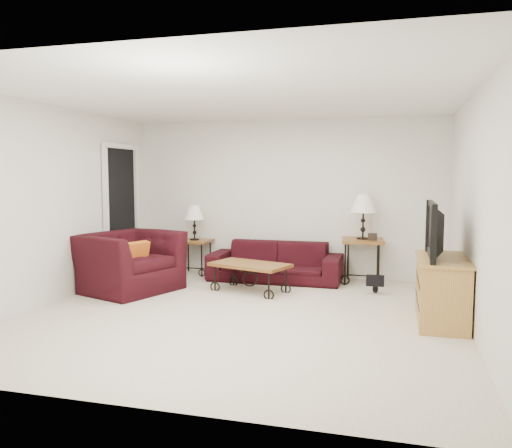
{
  "coord_description": "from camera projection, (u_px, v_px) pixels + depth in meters",
  "views": [
    {
      "loc": [
        1.73,
        -5.63,
        1.62
      ],
      "look_at": [
        0.0,
        0.7,
        1.0
      ],
      "focal_mm": 36.22,
      "sensor_mm": 36.0,
      "label": 1
    }
  ],
  "objects": [
    {
      "name": "sofa",
      "position": [
        275.0,
        262.0,
        7.94
      ],
      "size": [
        2.02,
        0.79,
        0.59
      ],
      "primitive_type": "imported",
      "color": "black",
      "rests_on": "ground"
    },
    {
      "name": "wall_right",
      "position": [
        475.0,
        212.0,
        5.24
      ],
      "size": [
        0.02,
        5.0,
        2.5
      ],
      "primitive_type": "cube",
      "color": "silver",
      "rests_on": "ground"
    },
    {
      "name": "tv_stand",
      "position": [
        441.0,
        290.0,
        5.7
      ],
      "size": [
        0.5,
        1.19,
        0.72
      ],
      "primitive_type": "cube",
      "color": "#B98D45",
      "rests_on": "ground"
    },
    {
      "name": "photo_frame_right",
      "position": [
        373.0,
        237.0,
        7.54
      ],
      "size": [
        0.13,
        0.03,
        0.11
      ],
      "primitive_type": "cube",
      "rotation": [
        0.0,
        0.0,
        -0.11
      ],
      "color": "black",
      "rests_on": "side_table_right"
    },
    {
      "name": "side_table_right",
      "position": [
        362.0,
        261.0,
        7.76
      ],
      "size": [
        0.67,
        0.67,
        0.67
      ],
      "primitive_type": "cube",
      "rotation": [
        0.0,
        0.0,
        0.1
      ],
      "color": "brown",
      "rests_on": "ground"
    },
    {
      "name": "coffee_table",
      "position": [
        250.0,
        277.0,
        7.19
      ],
      "size": [
        1.2,
        0.89,
        0.4
      ],
      "primitive_type": "cube",
      "rotation": [
        0.0,
        0.0,
        -0.32
      ],
      "color": "brown",
      "rests_on": "ground"
    },
    {
      "name": "television",
      "position": [
        441.0,
        230.0,
        5.65
      ],
      "size": [
        0.14,
        1.07,
        0.62
      ],
      "primitive_type": "imported",
      "rotation": [
        0.0,
        0.0,
        -1.57
      ],
      "color": "black",
      "rests_on": "tv_stand"
    },
    {
      "name": "photo_frame_left",
      "position": [
        182.0,
        238.0,
        8.34
      ],
      "size": [
        0.11,
        0.03,
        0.09
      ],
      "primitive_type": "cube",
      "rotation": [
        0.0,
        0.0,
        0.17
      ],
      "color": "black",
      "rests_on": "side_table_left"
    },
    {
      "name": "lamp_right",
      "position": [
        363.0,
        217.0,
        7.7
      ],
      "size": [
        0.42,
        0.42,
        0.67
      ],
      "primitive_type": null,
      "rotation": [
        0.0,
        0.0,
        0.1
      ],
      "color": "black",
      "rests_on": "side_table_right"
    },
    {
      "name": "wall_left",
      "position": [
        52.0,
        205.0,
        6.55
      ],
      "size": [
        0.02,
        5.0,
        2.5
      ],
      "primitive_type": "cube",
      "color": "silver",
      "rests_on": "ground"
    },
    {
      "name": "ground",
      "position": [
        240.0,
        315.0,
        6.01
      ],
      "size": [
        5.0,
        5.0,
        0.0
      ],
      "primitive_type": "plane",
      "color": "beige",
      "rests_on": "ground"
    },
    {
      "name": "ceiling",
      "position": [
        240.0,
        96.0,
        5.77
      ],
      "size": [
        5.0,
        5.0,
        0.0
      ],
      "primitive_type": "plane",
      "color": "white",
      "rests_on": "wall_back"
    },
    {
      "name": "doorway",
      "position": [
        121.0,
        213.0,
        8.15
      ],
      "size": [
        0.08,
        0.94,
        2.04
      ],
      "primitive_type": "cube",
      "color": "black",
      "rests_on": "ground"
    },
    {
      "name": "throw_pillow",
      "position": [
        136.0,
        255.0,
        7.13
      ],
      "size": [
        0.22,
        0.38,
        0.37
      ],
      "primitive_type": "cube",
      "rotation": [
        0.0,
        0.0,
        1.23
      ],
      "color": "orange",
      "rests_on": "armchair"
    },
    {
      "name": "backpack",
      "position": [
        376.0,
        276.0,
        7.12
      ],
      "size": [
        0.44,
        0.39,
        0.48
      ],
      "primitive_type": "ellipsoid",
      "rotation": [
        0.0,
        0.0,
        0.35
      ],
      "color": "black",
      "rests_on": "ground"
    },
    {
      "name": "wall_front",
      "position": [
        132.0,
        230.0,
        3.49
      ],
      "size": [
        5.0,
        0.02,
        2.5
      ],
      "primitive_type": "cube",
      "color": "silver",
      "rests_on": "ground"
    },
    {
      "name": "armchair",
      "position": [
        129.0,
        262.0,
        7.22
      ],
      "size": [
        1.47,
        1.56,
        0.82
      ],
      "primitive_type": "imported",
      "rotation": [
        0.0,
        0.0,
        1.23
      ],
      "color": "black",
      "rests_on": "ground"
    },
    {
      "name": "lamp_left",
      "position": [
        194.0,
        223.0,
        8.42
      ],
      "size": [
        0.32,
        0.32,
        0.56
      ],
      "primitive_type": null,
      "rotation": [
        0.0,
        0.0,
        -0.01
      ],
      "color": "black",
      "rests_on": "side_table_left"
    },
    {
      "name": "side_table_left",
      "position": [
        195.0,
        257.0,
        8.48
      ],
      "size": [
        0.52,
        0.52,
        0.56
      ],
      "primitive_type": "cube",
      "rotation": [
        0.0,
        0.0,
        -0.01
      ],
      "color": "brown",
      "rests_on": "ground"
    },
    {
      "name": "wall_back",
      "position": [
        285.0,
        198.0,
        8.29
      ],
      "size": [
        5.0,
        0.02,
        2.5
      ],
      "primitive_type": "cube",
      "color": "silver",
      "rests_on": "ground"
    }
  ]
}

